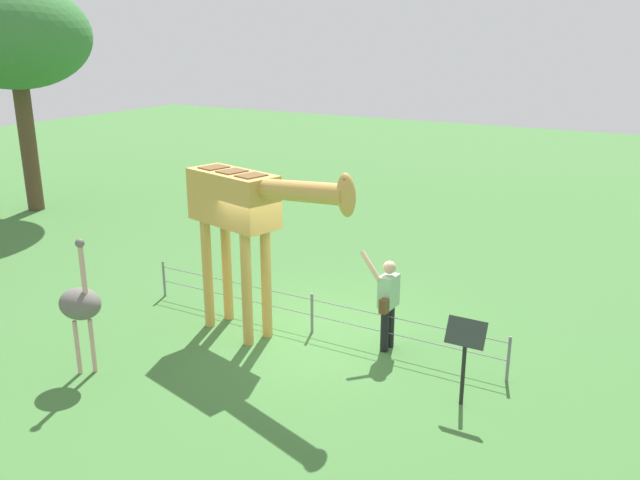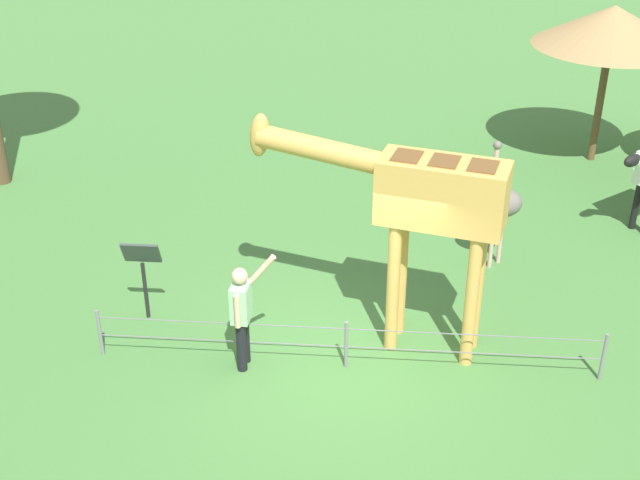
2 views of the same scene
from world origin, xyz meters
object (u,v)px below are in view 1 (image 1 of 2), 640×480
at_px(visitor, 388,300).
at_px(tree_west, 14,37).
at_px(giraffe, 244,211).
at_px(ostrich, 80,304).
at_px(info_sign, 465,344).

bearing_deg(visitor, tree_west, 166.01).
bearing_deg(giraffe, ostrich, -120.69).
relative_size(visitor, tree_west, 0.26).
height_order(giraffe, tree_west, tree_west).
height_order(tree_west, info_sign, tree_west).
distance_m(giraffe, tree_west, 11.91).
distance_m(giraffe, ostrich, 2.99).
xyz_separation_m(visitor, info_sign, (1.67, -1.07, 0.05)).
relative_size(ostrich, info_sign, 1.70).
xyz_separation_m(visitor, tree_west, (-13.22, 3.29, 4.16)).
relative_size(giraffe, info_sign, 2.74).
height_order(giraffe, visitor, giraffe).
bearing_deg(ostrich, tree_west, 145.87).
bearing_deg(tree_west, giraffe, -20.35).
distance_m(ostrich, tree_west, 12.06).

